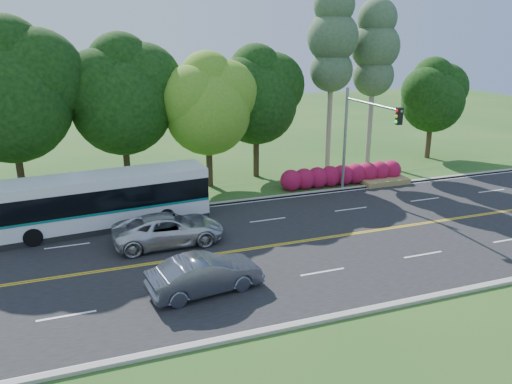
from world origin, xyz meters
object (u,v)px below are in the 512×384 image
object	(u,v)px
transit_bus	(102,202)
suv	(169,229)
traffic_signal	(361,128)
sedan	(205,274)

from	to	relation	value
transit_bus	suv	bearing A→B (deg)	-54.65
traffic_signal	transit_bus	distance (m)	16.33
transit_bus	sedan	bearing A→B (deg)	-74.06
traffic_signal	suv	world-z (taller)	traffic_signal
transit_bus	suv	xyz separation A→B (m)	(3.03, -3.50, -0.72)
suv	transit_bus	bearing A→B (deg)	40.65
traffic_signal	suv	distance (m)	13.95
traffic_signal	sedan	distance (m)	15.76
traffic_signal	suv	size ratio (longest dim) A/B	1.24
sedan	suv	distance (m)	5.55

